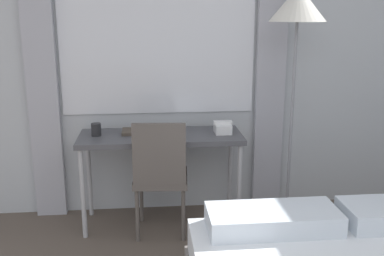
{
  "coord_description": "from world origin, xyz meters",
  "views": [
    {
      "loc": [
        -0.35,
        -0.47,
        1.66
      ],
      "look_at": [
        -0.05,
        2.49,
        0.89
      ],
      "focal_mm": 42.0,
      "sensor_mm": 36.0,
      "label": 1
    }
  ],
  "objects_px": {
    "standing_lamp": "(297,16)",
    "mug": "(96,130)",
    "desk": "(161,143)",
    "desk_chair": "(160,172)",
    "telephone": "(223,128)",
    "book": "(138,131)"
  },
  "relations": [
    {
      "from": "desk",
      "to": "standing_lamp",
      "type": "relative_size",
      "value": 0.68
    },
    {
      "from": "telephone",
      "to": "mug",
      "type": "xyz_separation_m",
      "value": [
        -0.98,
        0.01,
        0.01
      ]
    },
    {
      "from": "mug",
      "to": "desk",
      "type": "bearing_deg",
      "value": -1.46
    },
    {
      "from": "book",
      "to": "mug",
      "type": "bearing_deg",
      "value": -169.84
    },
    {
      "from": "standing_lamp",
      "to": "mug",
      "type": "height_order",
      "value": "standing_lamp"
    },
    {
      "from": "desk",
      "to": "telephone",
      "type": "height_order",
      "value": "telephone"
    },
    {
      "from": "desk",
      "to": "mug",
      "type": "relative_size",
      "value": 12.87
    },
    {
      "from": "desk",
      "to": "desk_chair",
      "type": "relative_size",
      "value": 1.39
    },
    {
      "from": "standing_lamp",
      "to": "mug",
      "type": "distance_m",
      "value": 1.72
    },
    {
      "from": "desk",
      "to": "mug",
      "type": "distance_m",
      "value": 0.51
    },
    {
      "from": "desk",
      "to": "book",
      "type": "relative_size",
      "value": 5.03
    },
    {
      "from": "desk_chair",
      "to": "mug",
      "type": "bearing_deg",
      "value": 159.42
    },
    {
      "from": "desk",
      "to": "desk_chair",
      "type": "distance_m",
      "value": 0.27
    },
    {
      "from": "desk_chair",
      "to": "mug",
      "type": "relative_size",
      "value": 9.28
    },
    {
      "from": "desk_chair",
      "to": "standing_lamp",
      "type": "xyz_separation_m",
      "value": [
        1.02,
        0.11,
        1.12
      ]
    },
    {
      "from": "telephone",
      "to": "book",
      "type": "bearing_deg",
      "value": 173.98
    },
    {
      "from": "desk_chair",
      "to": "mug",
      "type": "distance_m",
      "value": 0.6
    },
    {
      "from": "book",
      "to": "desk",
      "type": "bearing_deg",
      "value": -21.69
    },
    {
      "from": "standing_lamp",
      "to": "book",
      "type": "xyz_separation_m",
      "value": [
        -1.18,
        0.17,
        -0.88
      ]
    },
    {
      "from": "desk_chair",
      "to": "book",
      "type": "bearing_deg",
      "value": 124.32
    },
    {
      "from": "mug",
      "to": "desk_chair",
      "type": "bearing_deg",
      "value": -25.03
    },
    {
      "from": "desk_chair",
      "to": "telephone",
      "type": "relative_size",
      "value": 5.78
    }
  ]
}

